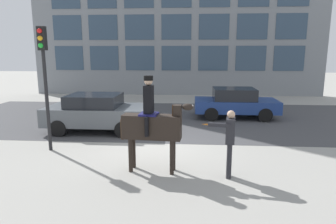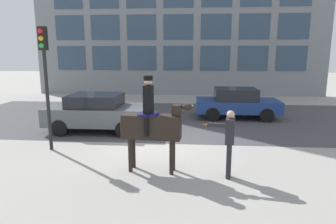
% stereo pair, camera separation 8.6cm
% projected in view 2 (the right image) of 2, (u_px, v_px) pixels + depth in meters
% --- Properties ---
extents(ground_plane, '(80.00, 80.00, 0.00)m').
position_uv_depth(ground_plane, '(158.00, 148.00, 10.06)').
color(ground_plane, '#9E9B93').
extents(road_surface, '(21.52, 8.50, 0.01)m').
position_uv_depth(road_surface, '(169.00, 118.00, 14.70)').
color(road_surface, '#444447').
rests_on(road_surface, ground_plane).
extents(mounted_horse_lead, '(1.95, 0.65, 2.58)m').
position_uv_depth(mounted_horse_lead, '(153.00, 124.00, 7.89)').
color(mounted_horse_lead, black).
rests_on(mounted_horse_lead, ground_plane).
extents(pedestrian_bystander, '(0.87, 0.44, 1.76)m').
position_uv_depth(pedestrian_bystander, '(229.00, 139.00, 7.50)').
color(pedestrian_bystander, '#232328').
rests_on(pedestrian_bystander, ground_plane).
extents(street_car_near_lane, '(4.04, 2.07, 1.51)m').
position_uv_depth(street_car_near_lane, '(98.00, 112.00, 12.17)').
color(street_car_near_lane, '#51565B').
rests_on(street_car_near_lane, ground_plane).
extents(street_car_far_lane, '(3.98, 1.98, 1.45)m').
position_uv_depth(street_car_far_lane, '(237.00, 103.00, 14.62)').
color(street_car_far_lane, navy).
rests_on(street_car_far_lane, ground_plane).
extents(traffic_light, '(0.24, 0.29, 3.94)m').
position_uv_depth(traffic_light, '(45.00, 69.00, 9.38)').
color(traffic_light, black).
rests_on(traffic_light, ground_plane).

